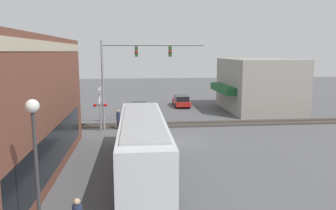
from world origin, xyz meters
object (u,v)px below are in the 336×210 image
Objects in this scene: crossing_signal at (100,105)px; pedestrian_at_crossing at (118,119)px; parked_car_grey at (139,110)px; parked_car_red at (181,101)px; streetlamp at (36,166)px; city_bus at (143,141)px.

crossing_signal is 2.12m from pedestrian_at_crossing.
parked_car_red is at bearing -42.82° from parked_car_grey.
crossing_signal is at bearing 152.41° from parked_car_grey.
streetlamp is 1.19× the size of parked_car_grey.
streetlamp reaches higher than crossing_signal.
crossing_signal is 0.81× the size of parked_car_red.
parked_car_red is (5.83, -5.40, -0.03)m from parked_car_grey.
streetlamp is at bearing 163.15° from parked_car_red.
crossing_signal reaches higher than pedestrian_at_crossing.
streetlamp is at bearing 179.17° from crossing_signal.
crossing_signal is at bearing 19.08° from city_bus.
crossing_signal reaches higher than parked_car_red.
streetlamp is at bearing 155.03° from city_bus.
parked_car_red is at bearing -35.55° from crossing_signal.
crossing_signal is 15.18m from parked_car_red.
pedestrian_at_crossing is at bearing 162.18° from parked_car_grey.
city_bus is 22.70m from parked_car_red.
crossing_signal is 17.56m from streetlamp.
streetlamp is at bearing 174.51° from pedestrian_at_crossing.
city_bus is 2.72× the size of parked_car_grey.
streetlamp is 1.15× the size of parked_car_red.
city_bus reaches higher than parked_car_grey.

